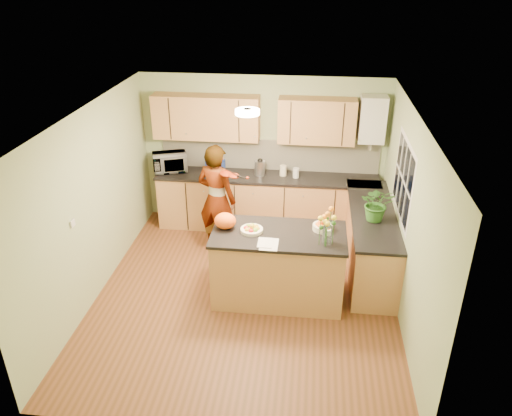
# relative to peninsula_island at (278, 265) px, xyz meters

# --- Properties ---
(floor) EXTENTS (4.50, 4.50, 0.00)m
(floor) POSITION_rel_peninsula_island_xyz_m (-0.43, -0.01, -0.49)
(floor) COLOR #583519
(floor) RESTS_ON ground
(ceiling) EXTENTS (4.00, 4.50, 0.02)m
(ceiling) POSITION_rel_peninsula_island_xyz_m (-0.43, -0.01, 2.01)
(ceiling) COLOR white
(ceiling) RESTS_ON wall_back
(wall_back) EXTENTS (4.00, 0.02, 2.50)m
(wall_back) POSITION_rel_peninsula_island_xyz_m (-0.43, 2.24, 0.76)
(wall_back) COLOR #97A878
(wall_back) RESTS_ON floor
(wall_front) EXTENTS (4.00, 0.02, 2.50)m
(wall_front) POSITION_rel_peninsula_island_xyz_m (-0.43, -2.26, 0.76)
(wall_front) COLOR #97A878
(wall_front) RESTS_ON floor
(wall_left) EXTENTS (0.02, 4.50, 2.50)m
(wall_left) POSITION_rel_peninsula_island_xyz_m (-2.43, -0.01, 0.76)
(wall_left) COLOR #97A878
(wall_left) RESTS_ON floor
(wall_right) EXTENTS (0.02, 4.50, 2.50)m
(wall_right) POSITION_rel_peninsula_island_xyz_m (1.57, -0.01, 0.76)
(wall_right) COLOR #97A878
(wall_right) RESTS_ON floor
(back_counter) EXTENTS (3.64, 0.62, 0.94)m
(back_counter) POSITION_rel_peninsula_island_xyz_m (-0.33, 1.94, -0.02)
(back_counter) COLOR #B47448
(back_counter) RESTS_ON floor
(right_counter) EXTENTS (0.62, 2.24, 0.94)m
(right_counter) POSITION_rel_peninsula_island_xyz_m (1.27, 0.84, -0.02)
(right_counter) COLOR #B47448
(right_counter) RESTS_ON floor
(splashback) EXTENTS (3.60, 0.02, 0.52)m
(splashback) POSITION_rel_peninsula_island_xyz_m (-0.33, 2.23, 0.71)
(splashback) COLOR silver
(splashback) RESTS_ON back_counter
(upper_cabinets) EXTENTS (3.20, 0.34, 0.70)m
(upper_cabinets) POSITION_rel_peninsula_island_xyz_m (-0.61, 2.07, 1.36)
(upper_cabinets) COLOR #B47448
(upper_cabinets) RESTS_ON wall_back
(boiler) EXTENTS (0.40, 0.30, 0.86)m
(boiler) POSITION_rel_peninsula_island_xyz_m (1.27, 2.08, 1.40)
(boiler) COLOR silver
(boiler) RESTS_ON wall_back
(window_right) EXTENTS (0.01, 1.30, 1.05)m
(window_right) POSITION_rel_peninsula_island_xyz_m (1.56, 0.59, 1.06)
(window_right) COLOR silver
(window_right) RESTS_ON wall_right
(light_switch) EXTENTS (0.02, 0.09, 0.09)m
(light_switch) POSITION_rel_peninsula_island_xyz_m (-2.42, -0.61, 0.81)
(light_switch) COLOR silver
(light_switch) RESTS_ON wall_left
(ceiling_lamp) EXTENTS (0.30, 0.30, 0.07)m
(ceiling_lamp) POSITION_rel_peninsula_island_xyz_m (-0.43, 0.29, 1.97)
(ceiling_lamp) COLOR #FFEABF
(ceiling_lamp) RESTS_ON ceiling
(peninsula_island) EXTENTS (1.72, 0.88, 0.98)m
(peninsula_island) POSITION_rel_peninsula_island_xyz_m (0.00, 0.00, 0.00)
(peninsula_island) COLOR #B47448
(peninsula_island) RESTS_ON floor
(fruit_dish) EXTENTS (0.29, 0.29, 0.10)m
(fruit_dish) POSITION_rel_peninsula_island_xyz_m (-0.35, -0.00, 0.53)
(fruit_dish) COLOR #F1E6C1
(fruit_dish) RESTS_ON peninsula_island
(orange_bowl) EXTENTS (0.26, 0.26, 0.15)m
(orange_bowl) POSITION_rel_peninsula_island_xyz_m (0.55, 0.15, 0.55)
(orange_bowl) COLOR #F1E6C1
(orange_bowl) RESTS_ON peninsula_island
(flower_vase) EXTENTS (0.27, 0.27, 0.50)m
(flower_vase) POSITION_rel_peninsula_island_xyz_m (0.60, -0.18, 0.82)
(flower_vase) COLOR silver
(flower_vase) RESTS_ON peninsula_island
(orange_bag) EXTENTS (0.30, 0.26, 0.21)m
(orange_bag) POSITION_rel_peninsula_island_xyz_m (-0.70, 0.05, 0.60)
(orange_bag) COLOR #FC5B14
(orange_bag) RESTS_ON peninsula_island
(papers) EXTENTS (0.22, 0.30, 0.01)m
(papers) POSITION_rel_peninsula_island_xyz_m (-0.10, -0.30, 0.50)
(papers) COLOR silver
(papers) RESTS_ON peninsula_island
(violinist) EXTENTS (0.74, 0.62, 1.73)m
(violinist) POSITION_rel_peninsula_island_xyz_m (-1.02, 1.12, 0.37)
(violinist) COLOR #E1A889
(violinist) RESTS_ON floor
(violin) EXTENTS (0.58, 0.51, 0.15)m
(violin) POSITION_rel_peninsula_island_xyz_m (-0.82, 0.90, 0.89)
(violin) COLOR #551805
(violin) RESTS_ON violinist
(microwave) EXTENTS (0.64, 0.53, 0.30)m
(microwave) POSITION_rel_peninsula_island_xyz_m (-1.96, 1.98, 0.60)
(microwave) COLOR silver
(microwave) RESTS_ON back_counter
(blue_box) EXTENTS (0.31, 0.25, 0.22)m
(blue_box) POSITION_rel_peninsula_island_xyz_m (-1.19, 1.97, 0.56)
(blue_box) COLOR #213B98
(blue_box) RESTS_ON back_counter
(kettle) EXTENTS (0.18, 0.18, 0.33)m
(kettle) POSITION_rel_peninsula_island_xyz_m (-0.46, 1.97, 0.58)
(kettle) COLOR #BABABF
(kettle) RESTS_ON back_counter
(jar_cream) EXTENTS (0.14, 0.14, 0.17)m
(jar_cream) POSITION_rel_peninsula_island_xyz_m (-0.08, 1.99, 0.53)
(jar_cream) COLOR #F1E6C1
(jar_cream) RESTS_ON back_counter
(jar_white) EXTENTS (0.12, 0.12, 0.16)m
(jar_white) POSITION_rel_peninsula_island_xyz_m (0.13, 1.93, 0.52)
(jar_white) COLOR silver
(jar_white) RESTS_ON back_counter
(potted_plant) EXTENTS (0.46, 0.40, 0.49)m
(potted_plant) POSITION_rel_peninsula_island_xyz_m (1.27, 0.59, 0.69)
(potted_plant) COLOR #306822
(potted_plant) RESTS_ON right_counter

